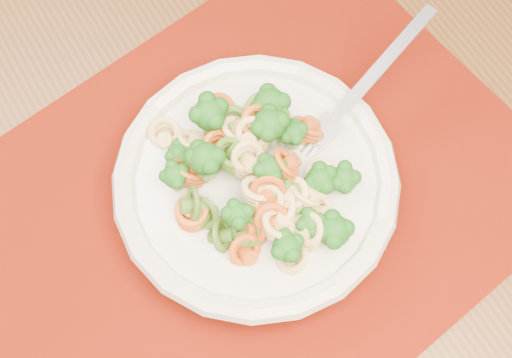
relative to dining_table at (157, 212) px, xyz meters
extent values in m
cube|color=#583518|center=(0.00, 0.00, 0.08)|extent=(1.69, 1.31, 0.04)
cube|color=#641204|center=(0.08, -0.05, 0.10)|extent=(0.60, 0.54, 0.00)
cylinder|color=beige|center=(0.09, -0.05, 0.11)|extent=(0.10, 0.10, 0.01)
cylinder|color=beige|center=(0.09, -0.05, 0.12)|extent=(0.22, 0.22, 0.03)
torus|color=beige|center=(0.09, -0.05, 0.14)|extent=(0.24, 0.24, 0.02)
camera|label=1|loc=(0.03, -0.26, 0.68)|focal=50.00mm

